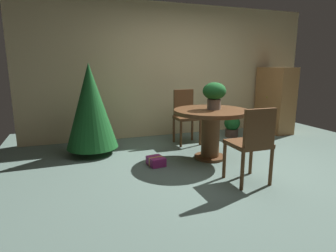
{
  "coord_description": "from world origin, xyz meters",
  "views": [
    {
      "loc": [
        -2.11,
        -3.22,
        1.41
      ],
      "look_at": [
        -0.87,
        0.21,
        0.62
      ],
      "focal_mm": 30.0,
      "sensor_mm": 36.0,
      "label": 1
    }
  ],
  "objects": [
    {
      "name": "wooden_cabinet",
      "position": [
        2.09,
        1.65,
        0.69
      ],
      "size": [
        0.44,
        0.83,
        1.38
      ],
      "color": "#9E6B3D",
      "rests_on": "ground_plane"
    },
    {
      "name": "flower_vase",
      "position": [
        -0.03,
        0.5,
        1.01
      ],
      "size": [
        0.35,
        0.35,
        0.41
      ],
      "color": "#665B51",
      "rests_on": "round_dining_table"
    },
    {
      "name": "holiday_tree",
      "position": [
        -1.77,
        1.34,
        0.78
      ],
      "size": [
        0.82,
        0.82,
        1.46
      ],
      "color": "brown",
      "rests_on": "ground_plane"
    },
    {
      "name": "back_wall_panel",
      "position": [
        0.0,
        2.2,
        1.3
      ],
      "size": [
        6.0,
        0.1,
        2.6
      ],
      "primitive_type": "cube",
      "color": "beige",
      "rests_on": "ground_plane"
    },
    {
      "name": "round_dining_table",
      "position": [
        -0.08,
        0.48,
        0.55
      ],
      "size": [
        1.13,
        1.13,
        0.76
      ],
      "color": "brown",
      "rests_on": "ground_plane"
    },
    {
      "name": "ground_plane",
      "position": [
        0.0,
        0.0,
        0.0
      ],
      "size": [
        6.6,
        6.6,
        0.0
      ],
      "primitive_type": "plane",
      "color": "slate"
    },
    {
      "name": "wooden_chair_far",
      "position": [
        -0.08,
        1.45,
        0.55
      ],
      "size": [
        0.42,
        0.39,
        0.98
      ],
      "color": "brown",
      "rests_on": "ground_plane"
    },
    {
      "name": "potted_plant",
      "position": [
        0.98,
        1.55,
        0.23
      ],
      "size": [
        0.32,
        0.32,
        0.44
      ],
      "color": "#4C382D",
      "rests_on": "ground_plane"
    },
    {
      "name": "gift_box_purple",
      "position": [
        -0.97,
        0.46,
        0.06
      ],
      "size": [
        0.25,
        0.28,
        0.12
      ],
      "color": "#9E287A",
      "rests_on": "ground_plane"
    },
    {
      "name": "wooden_chair_near",
      "position": [
        -0.08,
        -0.55,
        0.54
      ],
      "size": [
        0.44,
        0.44,
        0.94
      ],
      "color": "brown",
      "rests_on": "ground_plane"
    }
  ]
}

